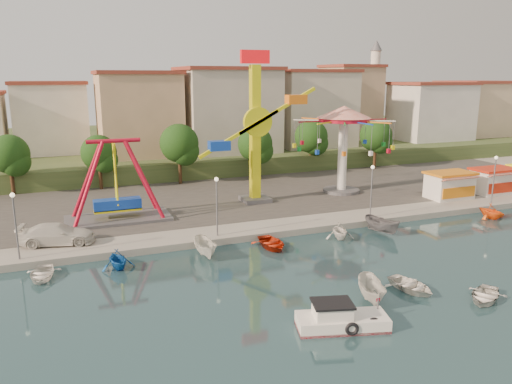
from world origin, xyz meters
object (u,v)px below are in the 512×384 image
rowboat_a (411,286)px  van (57,234)px  wave_swinger (343,130)px  pirate_ship_ride (116,182)px  kamikaze_tower (260,133)px  cabin_motorboat (340,321)px  skiff (372,291)px

rowboat_a → van: bearing=133.2°
wave_swinger → rowboat_a: 28.40m
pirate_ship_ride → kamikaze_tower: kamikaze_tower is taller
cabin_motorboat → van: van is taller
kamikaze_tower → cabin_motorboat: kamikaze_tower is taller
cabin_motorboat → rowboat_a: (7.30, 2.81, -0.12)m
wave_swinger → skiff: 30.11m
cabin_motorboat → pirate_ship_ride: bearing=125.7°
skiff → van: 26.18m
kamikaze_tower → cabin_motorboat: bearing=-102.4°
rowboat_a → pirate_ship_ride: bearing=117.2°
cabin_motorboat → rowboat_a: 7.82m
pirate_ship_ride → rowboat_a: bearing=-53.9°
wave_swinger → rowboat_a: wave_swinger is taller
pirate_ship_ride → wave_swinger: bearing=5.0°
van → kamikaze_tower: bearing=-59.5°
pirate_ship_ride → cabin_motorboat: bearing=-69.7°
van → rowboat_a: bearing=-116.3°
skiff → pirate_ship_ride: bearing=141.1°
rowboat_a → skiff: (-3.53, -0.48, 0.39)m
kamikaze_tower → cabin_motorboat: size_ratio=2.93×
pirate_ship_ride → skiff: 27.42m
kamikaze_tower → van: 23.54m
pirate_ship_ride → van: pirate_ship_ride is taller
wave_swinger → van: (-32.28, -7.98, -6.72)m
pirate_ship_ride → rowboat_a: size_ratio=2.77×
wave_swinger → rowboat_a: (-9.75, -25.50, -7.82)m
rowboat_a → van: van is taller
wave_swinger → van: wave_swinger is taller
rowboat_a → kamikaze_tower: bearing=83.9°
van → cabin_motorboat: bearing=-131.6°
pirate_ship_ride → wave_swinger: (26.67, 2.33, 3.80)m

